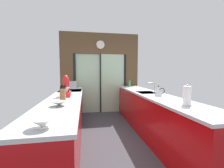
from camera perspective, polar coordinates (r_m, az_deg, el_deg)
name	(u,v)px	position (r m, az deg, el deg)	size (l,w,h in m)	color
ground_plane	(109,133)	(3.67, -1.22, -17.97)	(5.04, 7.60, 0.02)	#38383D
back_wall_unit	(100,68)	(5.17, -4.42, 6.00)	(2.64, 0.12, 2.70)	brown
left_counter_run	(65,122)	(3.05, -17.40, -13.43)	(0.62, 3.80, 0.92)	#AD0C0F
right_counter_run	(152,114)	(3.50, 14.76, -11.04)	(0.62, 3.80, 0.92)	#AD0C0F
sink_faucet	(153,86)	(3.67, 15.35, -0.63)	(0.19, 0.02, 0.22)	#B7BABC
oven_range	(71,108)	(4.12, -15.45, -8.78)	(0.60, 0.60, 0.92)	black
mixing_bowl_near	(43,123)	(1.44, -24.81, -13.26)	(0.20, 0.20, 0.08)	silver
mixing_bowl_mid	(59,103)	(2.24, -19.42, -6.98)	(0.21, 0.21, 0.07)	gray
mixing_bowl_far	(68,93)	(3.34, -16.38, -3.11)	(0.14, 0.14, 0.07)	teal
knife_block	(63,95)	(2.60, -18.13, -3.82)	(0.09, 0.14, 0.28)	brown
stand_mixer	(66,88)	(3.03, -17.02, -1.58)	(0.17, 0.27, 0.42)	red
stock_pot	(73,85)	(4.61, -14.73, -0.21)	(0.26, 0.26, 0.23)	#B7BABC
kettle	(158,91)	(3.10, 17.18, -2.70)	(0.25, 0.16, 0.21)	#B7BABC
soap_bottle	(130,84)	(4.87, 6.70, 0.17)	(0.06, 0.06, 0.24)	#339E56
paper_towel_roll	(187,96)	(2.39, 26.52, -4.07)	(0.13, 0.13, 0.31)	#B7BABC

